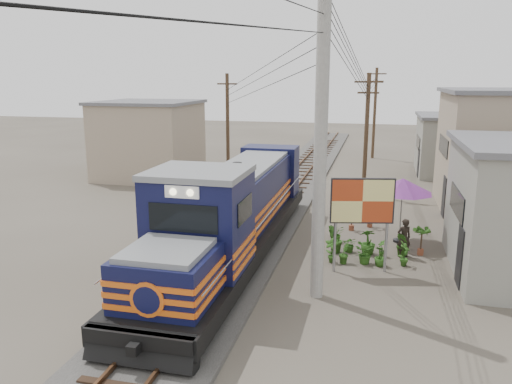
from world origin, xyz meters
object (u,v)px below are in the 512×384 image
(billboard, at_px, (362,204))
(vendor, at_px, (404,238))
(locomotive, at_px, (233,214))
(market_umbrella, at_px, (403,186))

(billboard, distance_m, vendor, 3.04)
(locomotive, xyz_separation_m, vendor, (6.32, 1.62, -0.96))
(locomotive, distance_m, billboard, 4.81)
(billboard, bearing_deg, vendor, 38.20)
(locomotive, relative_size, market_umbrella, 5.07)
(vendor, bearing_deg, market_umbrella, -112.35)
(market_umbrella, bearing_deg, billboard, -111.85)
(billboard, height_order, vendor, billboard)
(market_umbrella, distance_m, vendor, 2.47)
(locomotive, bearing_deg, billboard, -3.65)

